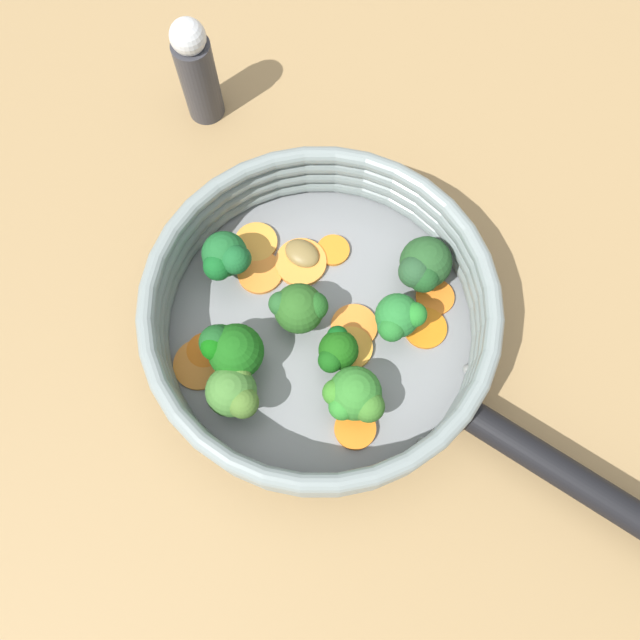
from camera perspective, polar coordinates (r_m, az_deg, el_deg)
ground_plane at (r=0.54m, az=0.00°, el=-1.05°), size 4.00×4.00×0.00m
skillet at (r=0.53m, az=0.00°, el=-0.79°), size 0.26×0.26×0.02m
skillet_rim_wall at (r=0.49m, az=0.00°, el=0.54°), size 0.28×0.28×0.06m
skillet_handle at (r=0.52m, az=23.21°, el=-13.86°), size 0.21×0.09×0.03m
skillet_rivet_left at (r=0.50m, az=9.71°, el=-10.71°), size 0.01×0.01×0.01m
skillet_rivet_right at (r=0.52m, az=13.40°, el=-4.41°), size 0.01×0.01×0.01m
carrot_slice_0 at (r=0.55m, az=1.21°, el=6.40°), size 0.03×0.03×0.00m
carrot_slice_1 at (r=0.51m, az=2.82°, el=-2.58°), size 0.04×0.04×0.00m
carrot_slice_2 at (r=0.52m, az=3.13°, el=-0.60°), size 0.05×0.05×0.00m
carrot_slice_3 at (r=0.55m, az=-5.87°, el=7.07°), size 0.05×0.05×0.00m
carrot_slice_4 at (r=0.54m, az=-1.75°, el=5.28°), size 0.06×0.06×0.01m
carrot_slice_5 at (r=0.52m, az=-10.94°, el=-3.99°), size 0.06×0.06×0.00m
carrot_slice_6 at (r=0.54m, az=-5.50°, el=4.33°), size 0.05×0.05×0.00m
carrot_slice_7 at (r=0.54m, az=10.47°, el=2.07°), size 0.04×0.04×0.00m
carrot_slice_8 at (r=0.53m, az=9.60°, el=-0.73°), size 0.04×0.04×0.00m
carrot_slice_9 at (r=0.50m, az=3.23°, el=-9.89°), size 0.04×0.04×0.01m
carrot_slice_10 at (r=0.52m, az=-10.47°, el=-2.74°), size 0.04×0.04×0.00m
broccoli_floret_0 at (r=0.50m, az=-1.75°, el=1.14°), size 0.04×0.04×0.05m
broccoli_floret_1 at (r=0.50m, az=7.10°, el=0.13°), size 0.04×0.04×0.05m
broccoli_floret_2 at (r=0.49m, az=-8.23°, el=-2.61°), size 0.05×0.04×0.05m
broccoli_floret_3 at (r=0.48m, az=-7.87°, el=-6.41°), size 0.05×0.04×0.05m
broccoli_floret_4 at (r=0.52m, az=-8.53°, el=5.68°), size 0.04×0.04×0.05m
broccoli_floret_5 at (r=0.52m, az=9.45°, el=4.88°), size 0.04×0.05×0.05m
broccoli_floret_6 at (r=0.48m, az=3.14°, el=-6.98°), size 0.05×0.05×0.05m
broccoli_floret_7 at (r=0.49m, az=1.59°, el=-2.78°), size 0.03×0.04×0.04m
mushroom_piece_0 at (r=0.54m, az=-1.65°, el=6.11°), size 0.04×0.03×0.01m
salt_shaker at (r=0.61m, az=-11.20°, el=21.44°), size 0.03×0.03×0.11m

